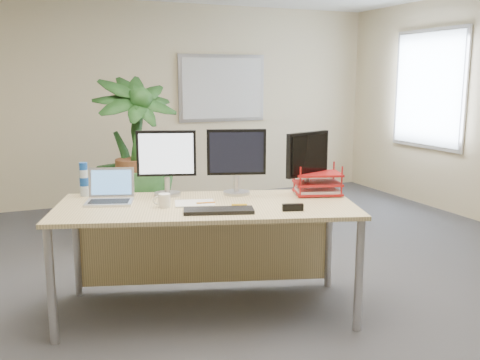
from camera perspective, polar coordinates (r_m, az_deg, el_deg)
name	(u,v)px	position (r m, az deg, el deg)	size (l,w,h in m)	color
floor	(262,314)	(4.03, 2.39, -14.12)	(8.00, 8.00, 0.00)	#414145
back_wall	(139,104)	(7.47, -10.72, 8.00)	(7.00, 0.04, 2.70)	beige
whiteboard	(222,88)	(7.77, -1.92, 9.76)	(1.30, 0.04, 0.95)	#ADACB1
window	(429,89)	(7.52, 19.47, 9.12)	(0.04, 1.30, 1.55)	#ADACB1
desk	(206,223)	(3.98, -3.63, -4.64)	(2.29, 1.48, 0.81)	tan
floor_plant	(135,170)	(5.66, -11.13, 1.01)	(0.84, 0.84, 1.50)	#153513
monitor_left	(167,159)	(4.08, -7.84, 2.28)	(0.44, 0.20, 0.50)	#B0B0B5
monitor_right	(236,157)	(4.09, -0.38, 2.44)	(0.44, 0.21, 0.50)	#B0B0B5
monitor_dark	(308,159)	(4.11, 7.22, 2.25)	(0.42, 0.20, 0.48)	#B0B0B5
laptop	(110,194)	(3.99, -13.67, -1.42)	(0.40, 0.37, 0.24)	silver
keyboard	(219,211)	(3.58, -2.29, -3.28)	(0.47, 0.16, 0.03)	black
coffee_mug	(164,201)	(3.75, -8.12, -2.18)	(0.12, 0.08, 0.09)	white
spiral_notebook	(195,203)	(3.82, -4.86, -2.50)	(0.28, 0.21, 0.01)	white
orange_pen	(206,203)	(3.79, -3.66, -2.42)	(0.01, 0.01, 0.13)	orange
yellow_highlighter	(239,205)	(3.76, -0.08, -2.65)	(0.01, 0.01, 0.11)	gold
water_bottle	(84,180)	(4.22, -16.31, 0.00)	(0.07, 0.07, 0.26)	silver
letter_tray	(317,185)	(4.16, 8.25, -0.53)	(0.41, 0.35, 0.16)	#A61414
stapler	(293,207)	(3.64, 5.65, -2.92)	(0.14, 0.04, 0.05)	black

